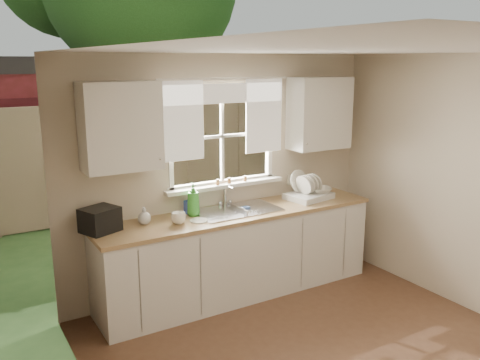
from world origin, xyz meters
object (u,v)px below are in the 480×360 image
soap_bottle_a (193,200)px  black_appliance (100,220)px  dish_rack (308,193)px  cup (179,218)px

soap_bottle_a → black_appliance: bearing=179.3°
dish_rack → cup: 1.63m
black_appliance → dish_rack: bearing=-24.1°
soap_bottle_a → black_appliance: soap_bottle_a is taller
dish_rack → soap_bottle_a: soap_bottle_a is taller
dish_rack → soap_bottle_a: 1.40m
dish_rack → black_appliance: (-2.33, 0.08, 0.04)m
soap_bottle_a → dish_rack: bearing=-4.3°
dish_rack → cup: bearing=-177.2°
dish_rack → cup: size_ratio=3.87×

